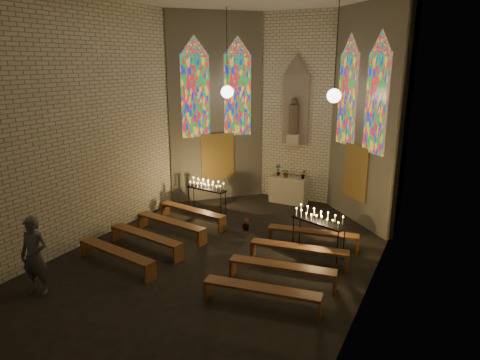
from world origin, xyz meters
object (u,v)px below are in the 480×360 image
object	(u,v)px
altar	(289,190)
aisle_flower_pot	(246,224)
votive_stand_right	(319,219)
visitor	(35,256)
votive_stand_left	(207,187)

from	to	relation	value
altar	aisle_flower_pot	world-z (taller)	altar
votive_stand_right	visitor	bearing A→B (deg)	-116.41
votive_stand_left	visitor	size ratio (longest dim) A/B	0.83
altar	votive_stand_right	bearing A→B (deg)	-58.81
altar	votive_stand_left	distance (m)	3.26
votive_stand_left	votive_stand_right	size ratio (longest dim) A/B	0.93
altar	votive_stand_right	size ratio (longest dim) A/B	0.85
altar	votive_stand_right	distance (m)	4.53
votive_stand_right	votive_stand_left	bearing A→B (deg)	-178.83
altar	votive_stand_left	xyz separation A→B (m)	(-2.20, -2.36, 0.45)
votive_stand_right	visitor	size ratio (longest dim) A/B	0.89
votive_stand_left	votive_stand_right	bearing A→B (deg)	-12.47
altar	aisle_flower_pot	distance (m)	3.26
altar	votive_stand_left	world-z (taller)	votive_stand_left
altar	aisle_flower_pot	size ratio (longest dim) A/B	3.49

